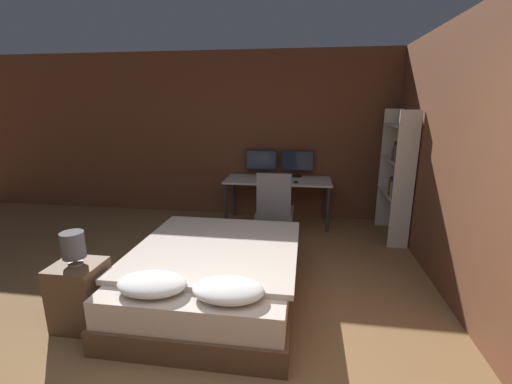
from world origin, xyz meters
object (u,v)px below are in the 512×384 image
(monitor_right, at_px, (298,162))
(office_chair, at_px, (275,215))
(bookshelf, at_px, (398,171))
(bed, at_px, (215,275))
(keyboard, at_px, (277,182))
(computer_mouse, at_px, (296,182))
(desk, at_px, (278,184))
(nightstand, at_px, (80,295))
(bedside_lamp, at_px, (73,245))
(monitor_left, at_px, (261,161))

(monitor_right, height_order, office_chair, monitor_right)
(bookshelf, bearing_deg, monitor_right, 154.25)
(bed, xyz_separation_m, keyboard, (0.42, 2.07, 0.47))
(monitor_right, xyz_separation_m, keyboard, (-0.29, -0.48, -0.24))
(bed, relative_size, computer_mouse, 27.52)
(bookshelf, bearing_deg, office_chair, -165.93)
(bed, distance_m, monitor_right, 2.74)
(desk, height_order, keyboard, keyboard)
(desk, bearing_deg, nightstand, -116.68)
(nightstand, relative_size, desk, 0.35)
(bedside_lamp, relative_size, bookshelf, 0.16)
(bedside_lamp, bearing_deg, desk, 63.32)
(bed, height_order, bedside_lamp, bedside_lamp)
(nightstand, xyz_separation_m, monitor_left, (1.16, 3.12, 0.68))
(computer_mouse, distance_m, bookshelf, 1.42)
(nightstand, relative_size, monitor_left, 1.12)
(nightstand, distance_m, keyboard, 3.05)
(desk, distance_m, bookshelf, 1.76)
(computer_mouse, distance_m, office_chair, 0.73)
(computer_mouse, bearing_deg, monitor_left, 140.59)
(bed, height_order, monitor_right, monitor_right)
(bed, bearing_deg, keyboard, 78.61)
(office_chair, xyz_separation_m, bookshelf, (1.65, 0.41, 0.58))
(nightstand, xyz_separation_m, bedside_lamp, (0.00, 0.00, 0.46))
(bed, height_order, keyboard, keyboard)
(bedside_lamp, distance_m, desk, 3.23)
(bedside_lamp, height_order, office_chair, office_chair)
(monitor_left, bearing_deg, bed, -92.78)
(nightstand, height_order, office_chair, office_chair)
(nightstand, height_order, desk, desk)
(bed, relative_size, keyboard, 4.85)
(bedside_lamp, relative_size, keyboard, 0.72)
(office_chair, distance_m, bookshelf, 1.79)
(bed, bearing_deg, monitor_left, 87.22)
(desk, height_order, monitor_right, monitor_right)
(monitor_right, xyz_separation_m, bookshelf, (1.38, -0.67, 0.02))
(bed, xyz_separation_m, desk, (0.42, 2.31, 0.39))
(bed, distance_m, keyboard, 2.17)
(monitor_left, height_order, monitor_right, same)
(keyboard, bearing_deg, nightstand, -118.71)
(desk, bearing_deg, computer_mouse, -39.46)
(bed, xyz_separation_m, bedside_lamp, (-1.03, -0.57, 0.49))
(desk, relative_size, office_chair, 1.63)
(bedside_lamp, relative_size, desk, 0.17)
(bed, height_order, bookshelf, bookshelf)
(office_chair, relative_size, bookshelf, 0.56)
(bedside_lamp, xyz_separation_m, monitor_left, (1.16, 3.12, 0.22))
(monitor_left, bearing_deg, office_chair, -73.30)
(nightstand, xyz_separation_m, computer_mouse, (1.74, 2.64, 0.45))
(office_chair, bearing_deg, desk, 92.05)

